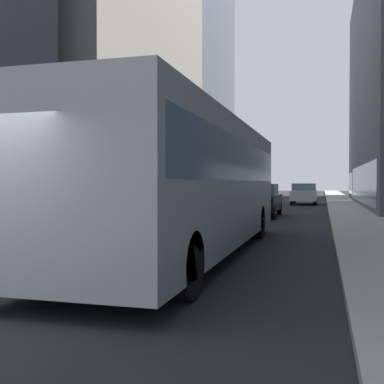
# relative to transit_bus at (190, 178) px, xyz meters

# --- Properties ---
(ground_plane) EXTENTS (120.00, 120.00, 0.00)m
(ground_plane) POSITION_rel_transit_bus_xyz_m (-1.20, 29.09, -1.78)
(ground_plane) COLOR #232326
(sidewalk_left) EXTENTS (2.40, 110.00, 0.15)m
(sidewalk_left) POSITION_rel_transit_bus_xyz_m (-6.90, 29.09, -1.70)
(sidewalk_left) COLOR #ADA89E
(sidewalk_left) RESTS_ON ground
(sidewalk_right) EXTENTS (2.40, 110.00, 0.15)m
(sidewalk_right) POSITION_rel_transit_bus_xyz_m (4.50, 29.09, -1.70)
(sidewalk_right) COLOR #ADA89E
(sidewalk_right) RESTS_ON ground
(building_left_mid) EXTENTS (11.49, 20.09, 21.86)m
(building_left_mid) POSITION_rel_transit_bus_xyz_m (-13.10, 19.80, 9.14)
(building_left_mid) COLOR gray
(building_left_mid) RESTS_ON ground
(building_left_far) EXTENTS (9.73, 18.47, 32.65)m
(building_left_far) POSITION_rel_transit_bus_xyz_m (-13.10, 41.20, 14.54)
(building_left_far) COLOR #4C515B
(building_left_far) RESTS_ON ground
(transit_bus) EXTENTS (2.78, 11.53, 3.05)m
(transit_bus) POSITION_rel_transit_bus_xyz_m (0.00, 0.00, 0.00)
(transit_bus) COLOR #999EA3
(transit_bus) RESTS_ON ground
(car_black_suv) EXTENTS (1.78, 4.58, 1.62)m
(car_black_suv) POSITION_rel_transit_bus_xyz_m (0.00, 12.61, -0.95)
(car_black_suv) COLOR black
(car_black_suv) RESTS_ON ground
(car_white_van) EXTENTS (1.91, 4.37, 1.62)m
(car_white_van) POSITION_rel_transit_bus_xyz_m (1.60, 26.57, -0.95)
(car_white_van) COLOR silver
(car_white_van) RESTS_ON ground
(car_grey_wagon) EXTENTS (1.81, 4.25, 1.62)m
(car_grey_wagon) POSITION_rel_transit_bus_xyz_m (-4.00, 10.09, -0.96)
(car_grey_wagon) COLOR slate
(car_grey_wagon) RESTS_ON ground
(box_truck) EXTENTS (2.30, 7.50, 3.05)m
(box_truck) POSITION_rel_transit_bus_xyz_m (-4.00, 25.61, -0.11)
(box_truck) COLOR #19519E
(box_truck) RESTS_ON ground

